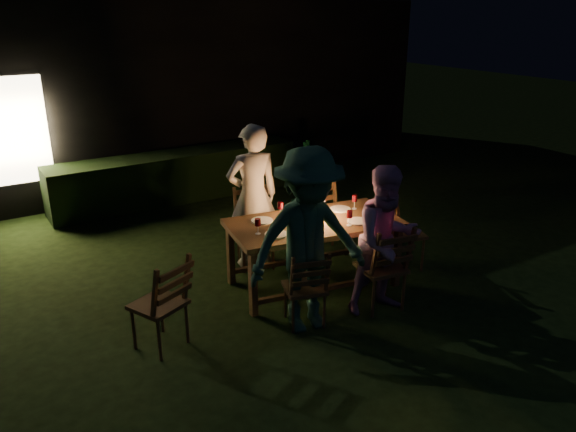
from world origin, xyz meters
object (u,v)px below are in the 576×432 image
dining_table (314,227)px  side_table (306,169)px  chair_far_left (255,242)px  chair_far_right (326,230)px  person_opp_right (387,241)px  bottle_bucket_b (307,155)px  ice_bucket (306,159)px  person_house_side (253,196)px  chair_spare (161,319)px  chair_near_right (381,282)px  person_opp_left (308,242)px  chair_end (402,245)px  bottle_bucket_a (305,156)px  lantern (316,206)px  chair_near_left (305,301)px  bottle_table (294,212)px

dining_table → side_table: 3.04m
chair_far_left → chair_far_right: (0.98, -0.16, 0.02)m
person_opp_right → bottle_bucket_b: size_ratio=5.05×
ice_bucket → bottle_bucket_b: bottle_bucket_b is taller
person_house_side → chair_far_left: bearing=93.1°
ice_bucket → person_house_side: bearing=-138.8°
chair_far_left → person_house_side: (0.01, 0.05, 0.60)m
chair_spare → ice_bucket: size_ratio=3.33×
dining_table → chair_far_right: chair_far_right is taller
chair_near_right → chair_spare: size_ratio=1.03×
dining_table → bottle_bucket_b: (1.67, 2.61, 0.06)m
person_opp_left → person_opp_right: bearing=0.0°
chair_spare → bottle_bucket_b: bearing=14.6°
chair_far_right → chair_end: bearing=129.3°
person_opp_right → chair_far_right: bearing=86.4°
bottle_bucket_a → lantern: bearing=-121.3°
chair_near_left → bottle_table: (0.33, 0.72, 0.67)m
chair_near_left → chair_far_left: size_ratio=0.88×
chair_spare → person_opp_right: bearing=-38.5°
chair_far_right → ice_bucket: (0.95, 1.90, 0.41)m
person_opp_left → chair_spare: bearing=172.0°
chair_near_left → bottle_table: size_ratio=3.20×
chair_far_left → lantern: lantern is taller
chair_near_left → chair_spare: (-1.39, 0.39, 0.03)m
dining_table → chair_far_left: chair_far_left is taller
chair_far_right → ice_bucket: size_ratio=3.56×
chair_spare → bottle_table: bottle_table is taller
bottle_table → bottle_bucket_a: bottle_table is taller
chair_near_left → ice_bucket: chair_near_left is taller
chair_near_right → side_table: 3.65m
bottle_table → side_table: bearing=53.6°
ice_bucket → person_opp_right: bearing=-110.8°
chair_far_left → bottle_bucket_a: (1.88, 1.69, 0.48)m
chair_far_right → chair_spare: bearing=27.5°
chair_end → bottle_table: 1.61m
chair_spare → bottle_bucket_a: 4.55m
bottle_table → person_house_side: bearing=94.2°
lantern → chair_near_right: bearing=-73.5°
chair_far_left → chair_end: 1.84m
chair_far_left → bottle_table: 1.02m
bottle_bucket_a → bottle_bucket_b: (0.10, 0.08, 0.00)m
ice_bucket → lantern: bearing=-121.7°
lantern → side_table: 3.00m
chair_spare → person_opp_left: (1.39, -0.44, 0.64)m
bottle_bucket_a → bottle_bucket_b: 0.13m
chair_near_left → person_opp_right: bearing=4.5°
chair_near_left → person_house_side: size_ratio=0.50×
chair_spare → side_table: size_ratio=1.60×
chair_far_left → person_house_side: 0.60m
chair_near_right → person_house_side: person_house_side is taller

